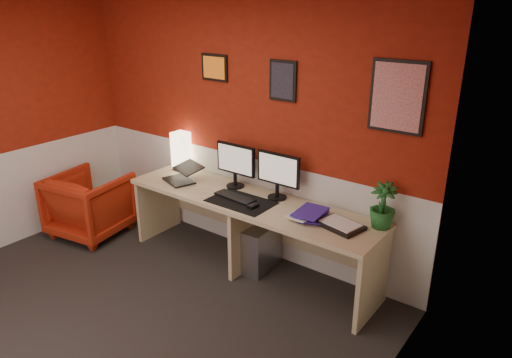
# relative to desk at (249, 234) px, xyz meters

# --- Properties ---
(ground) EXTENTS (4.00, 3.50, 0.01)m
(ground) POSITION_rel_desk_xyz_m (-0.37, -1.41, -0.36)
(ground) COLOR black
(ground) RESTS_ON ground
(wall_back) EXTENTS (4.00, 0.01, 2.50)m
(wall_back) POSITION_rel_desk_xyz_m (-0.37, 0.34, 0.89)
(wall_back) COLOR maroon
(wall_back) RESTS_ON ground
(wall_right) EXTENTS (0.01, 3.50, 2.50)m
(wall_right) POSITION_rel_desk_xyz_m (1.63, -1.41, 0.89)
(wall_right) COLOR maroon
(wall_right) RESTS_ON ground
(wainscot_back) EXTENTS (4.00, 0.01, 1.00)m
(wainscot_back) POSITION_rel_desk_xyz_m (-0.37, 0.34, 0.14)
(wainscot_back) COLOR silver
(wainscot_back) RESTS_ON ground
(desk) EXTENTS (2.60, 0.65, 0.73)m
(desk) POSITION_rel_desk_xyz_m (0.00, 0.00, 0.00)
(desk) COLOR tan
(desk) RESTS_ON ground
(shoji_lamp) EXTENTS (0.16, 0.16, 0.40)m
(shoji_lamp) POSITION_rel_desk_xyz_m (-1.09, 0.22, 0.56)
(shoji_lamp) COLOR #FFE5B2
(shoji_lamp) RESTS_ON desk
(laptop) EXTENTS (0.39, 0.32, 0.22)m
(laptop) POSITION_rel_desk_xyz_m (-0.86, -0.06, 0.47)
(laptop) COLOR black
(laptop) RESTS_ON desk
(monitor_left) EXTENTS (0.45, 0.06, 0.58)m
(monitor_left) POSITION_rel_desk_xyz_m (-0.31, 0.18, 0.66)
(monitor_left) COLOR black
(monitor_left) RESTS_ON desk
(monitor_right) EXTENTS (0.45, 0.06, 0.58)m
(monitor_right) POSITION_rel_desk_xyz_m (0.19, 0.19, 0.66)
(monitor_right) COLOR black
(monitor_right) RESTS_ON desk
(desk_mat) EXTENTS (0.60, 0.38, 0.01)m
(desk_mat) POSITION_rel_desk_xyz_m (-0.02, -0.09, 0.37)
(desk_mat) COLOR black
(desk_mat) RESTS_ON desk
(keyboard) EXTENTS (0.43, 0.18, 0.02)m
(keyboard) POSITION_rel_desk_xyz_m (-0.12, -0.06, 0.38)
(keyboard) COLOR black
(keyboard) RESTS_ON desk_mat
(mouse) EXTENTS (0.07, 0.11, 0.03)m
(mouse) POSITION_rel_desk_xyz_m (0.15, -0.13, 0.39)
(mouse) COLOR black
(mouse) RESTS_ON desk_mat
(book_bottom) EXTENTS (0.30, 0.35, 0.03)m
(book_bottom) POSITION_rel_desk_xyz_m (0.58, -0.02, 0.38)
(book_bottom) COLOR #3923A0
(book_bottom) RESTS_ON desk
(book_middle) EXTENTS (0.23, 0.29, 0.02)m
(book_middle) POSITION_rel_desk_xyz_m (0.52, -0.03, 0.40)
(book_middle) COLOR silver
(book_middle) RESTS_ON book_bottom
(book_top) EXTENTS (0.25, 0.32, 0.03)m
(book_top) POSITION_rel_desk_xyz_m (0.56, -0.03, 0.43)
(book_top) COLOR #3923A0
(book_top) RESTS_ON book_middle
(zen_tray) EXTENTS (0.40, 0.32, 0.03)m
(zen_tray) POSITION_rel_desk_xyz_m (0.95, 0.00, 0.38)
(zen_tray) COLOR black
(zen_tray) RESTS_ON desk
(potted_plant) EXTENTS (0.24, 0.24, 0.38)m
(potted_plant) POSITION_rel_desk_xyz_m (1.21, 0.20, 0.56)
(potted_plant) COLOR #19591E
(potted_plant) RESTS_ON desk
(pc_tower) EXTENTS (0.23, 0.46, 0.45)m
(pc_tower) POSITION_rel_desk_xyz_m (0.10, 0.07, -0.14)
(pc_tower) COLOR #99999E
(pc_tower) RESTS_ON ground
(armchair) EXTENTS (0.86, 0.88, 0.70)m
(armchair) POSITION_rel_desk_xyz_m (-1.87, -0.46, -0.02)
(armchair) COLOR #B4270F
(armchair) RESTS_ON ground
(art_left) EXTENTS (0.32, 0.02, 0.26)m
(art_left) POSITION_rel_desk_xyz_m (-0.67, 0.33, 1.49)
(art_left) COLOR orange
(art_left) RESTS_ON wall_back
(art_center) EXTENTS (0.28, 0.02, 0.36)m
(art_center) POSITION_rel_desk_xyz_m (0.14, 0.33, 1.44)
(art_center) COLOR black
(art_center) RESTS_ON wall_back
(art_right) EXTENTS (0.44, 0.02, 0.56)m
(art_right) POSITION_rel_desk_xyz_m (1.19, 0.33, 1.42)
(art_right) COLOR red
(art_right) RESTS_ON wall_back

